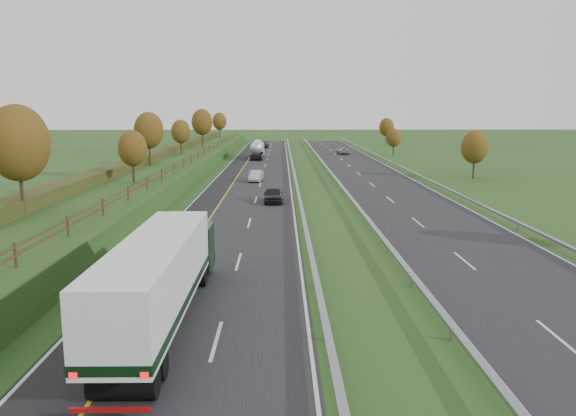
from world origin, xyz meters
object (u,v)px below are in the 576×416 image
car_dark_near (273,195)px  car_silver_mid (256,176)px  car_oncoming (343,151)px  road_tanker (257,149)px  box_lorry (162,275)px  car_small_far (263,145)px

car_dark_near → car_silver_mid: (-2.48, 17.01, -0.07)m
car_dark_near → car_oncoming: (13.86, 62.43, -0.10)m
road_tanker → car_silver_mid: bearing=-87.8°
box_lorry → car_dark_near: bearing=82.6°
box_lorry → car_silver_mid: 49.91m
car_dark_near → car_small_far: car_small_far is taller
road_tanker → car_small_far: (0.13, 29.25, -1.00)m
car_dark_near → car_small_far: bearing=91.2°
road_tanker → box_lorry: bearing=-90.3°
box_lorry → car_oncoming: (18.14, 95.26, -1.61)m
car_dark_near → car_oncoming: car_dark_near is taller
road_tanker → car_silver_mid: size_ratio=2.63×
box_lorry → car_dark_near: box_lorry is taller
road_tanker → car_oncoming: size_ratio=2.30×
car_silver_mid → car_dark_near: bearing=-76.8°
box_lorry → car_oncoming: 96.99m
box_lorry → car_oncoming: size_ratio=3.34×
car_dark_near → car_silver_mid: car_dark_near is taller
box_lorry → road_tanker: 84.88m
road_tanker → car_small_far: size_ratio=1.99×
road_tanker → car_small_far: road_tanker is taller
box_lorry → road_tanker: (0.47, 84.88, -0.47)m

